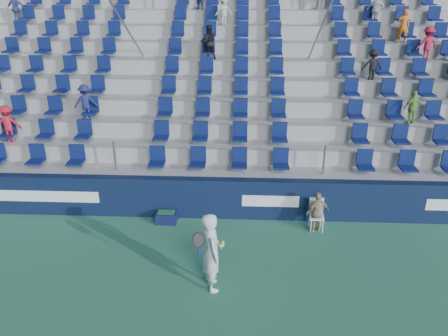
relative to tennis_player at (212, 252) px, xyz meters
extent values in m
plane|color=#317253|center=(-0.06, 0.00, -0.94)|extent=(70.00, 70.00, 0.00)
cube|color=#0E1936|center=(-0.06, 3.15, -0.34)|extent=(24.00, 0.30, 1.20)
cube|color=white|center=(-5.06, 2.99, -0.32)|extent=(3.20, 0.02, 0.34)
cube|color=white|center=(1.44, 2.99, -0.32)|extent=(1.60, 0.02, 0.34)
cube|color=#999894|center=(-0.06, 3.72, -0.34)|extent=(24.00, 0.85, 1.20)
cube|color=#999894|center=(-0.06, 4.57, -0.09)|extent=(24.00, 0.85, 1.70)
cube|color=#999894|center=(-0.06, 5.42, 0.16)|extent=(24.00, 0.85, 2.20)
cube|color=#999894|center=(-0.06, 6.27, 0.41)|extent=(24.00, 0.85, 2.70)
cube|color=#999894|center=(-0.06, 7.12, 0.66)|extent=(24.00, 0.85, 3.20)
cube|color=#999894|center=(-0.06, 7.97, 0.91)|extent=(24.00, 0.85, 3.70)
cube|color=#999894|center=(-0.06, 8.82, 1.16)|extent=(24.00, 0.85, 4.20)
cube|color=#999894|center=(-0.06, 9.67, 1.41)|extent=(24.00, 0.85, 4.70)
cube|color=#999894|center=(-0.06, 10.52, 1.66)|extent=(24.00, 0.85, 5.20)
cube|color=#999894|center=(-0.06, 11.20, 2.16)|extent=(24.00, 0.50, 6.20)
cube|color=#0C1849|center=(-0.06, 3.72, 0.61)|extent=(16.05, 0.50, 0.70)
cube|color=#0C1849|center=(-0.06, 4.57, 1.11)|extent=(16.05, 0.50, 0.70)
cube|color=#0C1849|center=(-0.06, 5.42, 1.61)|extent=(16.05, 0.50, 0.70)
cube|color=#0C1849|center=(-0.06, 6.27, 2.11)|extent=(16.05, 0.50, 0.70)
cube|color=#0C1849|center=(-0.06, 7.12, 2.61)|extent=(16.05, 0.50, 0.70)
cube|color=#0C1849|center=(-0.06, 7.97, 3.11)|extent=(16.05, 0.50, 0.70)
cube|color=#0C1849|center=(-0.06, 8.82, 3.61)|extent=(16.05, 0.50, 0.70)
cube|color=#0C1849|center=(-0.06, 9.67, 4.11)|extent=(16.05, 0.50, 0.70)
cube|color=#0C1849|center=(-0.06, 10.52, 4.61)|extent=(16.05, 0.50, 0.70)
cylinder|color=gray|center=(-3.06, 7.12, 3.41)|extent=(0.06, 7.68, 4.55)
cylinder|color=gray|center=(2.94, 7.12, 3.41)|extent=(0.06, 7.68, 4.55)
imported|color=black|center=(-0.65, 7.92, 3.35)|extent=(0.68, 0.60, 1.17)
imported|color=orange|center=(6.32, 8.77, 3.84)|extent=(0.46, 0.33, 1.16)
imported|color=black|center=(4.92, 7.07, 2.77)|extent=(0.66, 0.38, 1.01)
imported|color=#3E4888|center=(-8.23, 9.62, 4.33)|extent=(0.70, 0.36, 1.14)
imported|color=#AE1726|center=(-6.56, 4.52, 1.34)|extent=(0.83, 0.59, 1.16)
imported|color=beige|center=(-0.19, 9.62, 4.27)|extent=(0.72, 0.52, 1.01)
imported|color=#7AAE45|center=(5.84, 5.37, 1.78)|extent=(0.66, 0.41, 1.04)
imported|color=#1B1E51|center=(-4.38, 5.37, 1.82)|extent=(0.80, 0.57, 1.12)
imported|color=#AD1734|center=(6.94, 7.92, 3.34)|extent=(0.82, 0.57, 1.16)
imported|color=silver|center=(5.52, 9.62, 4.33)|extent=(0.71, 0.43, 1.13)
imported|color=silver|center=(0.00, 0.00, 0.00)|extent=(0.60, 0.77, 1.87)
cylinder|color=navy|center=(-0.25, -0.25, 0.16)|extent=(0.03, 0.03, 0.28)
torus|color=black|center=(-0.25, -0.25, 0.46)|extent=(0.30, 0.17, 0.28)
plane|color=#262626|center=(-0.25, -0.25, 0.46)|extent=(0.30, 0.16, 0.29)
sphere|color=yellow|center=(0.25, -0.20, 0.31)|extent=(0.07, 0.07, 0.07)
sphere|color=yellow|center=(0.25, -0.14, 0.34)|extent=(0.07, 0.07, 0.07)
cube|color=white|center=(2.68, 2.55, -0.53)|extent=(0.41, 0.41, 0.04)
cube|color=white|center=(2.68, 2.73, -0.29)|extent=(0.39, 0.06, 0.48)
cylinder|color=white|center=(2.52, 2.39, -0.74)|extent=(0.03, 0.03, 0.39)
cylinder|color=white|center=(2.84, 2.39, -0.74)|extent=(0.03, 0.03, 0.39)
cylinder|color=white|center=(2.52, 2.70, -0.74)|extent=(0.03, 0.03, 0.39)
cylinder|color=white|center=(2.84, 2.70, -0.74)|extent=(0.03, 0.03, 0.39)
imported|color=tan|center=(2.68, 2.50, -0.36)|extent=(0.74, 0.50, 1.16)
cube|color=#10153C|center=(-1.49, 2.75, -0.78)|extent=(0.59, 0.39, 0.32)
cube|color=#1E662D|center=(-1.49, 2.75, -0.70)|extent=(0.48, 0.28, 0.19)
camera|label=1|loc=(0.63, -7.91, 5.48)|focal=35.00mm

